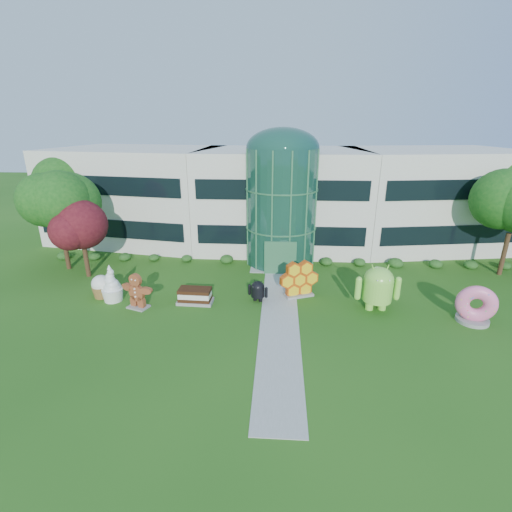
# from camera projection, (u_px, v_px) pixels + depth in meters

# --- Properties ---
(ground) EXTENTS (140.00, 140.00, 0.00)m
(ground) POSITION_uv_depth(u_px,v_px,m) (279.00, 332.00, 22.14)
(ground) COLOR #215114
(ground) RESTS_ON ground
(building) EXTENTS (46.00, 15.00, 9.30)m
(building) POSITION_uv_depth(u_px,v_px,m) (281.00, 197.00, 37.43)
(building) COLOR beige
(building) RESTS_ON ground
(atrium) EXTENTS (6.00, 6.00, 9.80)m
(atrium) POSITION_uv_depth(u_px,v_px,m) (281.00, 207.00, 31.72)
(atrium) COLOR #194738
(atrium) RESTS_ON ground
(walkway) EXTENTS (2.40, 20.00, 0.04)m
(walkway) POSITION_uv_depth(u_px,v_px,m) (279.00, 315.00, 24.01)
(walkway) COLOR #9E9E93
(walkway) RESTS_ON ground
(tree_red) EXTENTS (4.00, 4.00, 6.00)m
(tree_red) POSITION_uv_depth(u_px,v_px,m) (83.00, 241.00, 29.08)
(tree_red) COLOR #3F0C14
(tree_red) RESTS_ON ground
(trees_backdrop) EXTENTS (52.00, 8.00, 8.40)m
(trees_backdrop) POSITION_uv_depth(u_px,v_px,m) (281.00, 213.00, 32.90)
(trees_backdrop) COLOR #124913
(trees_backdrop) RESTS_ON ground
(android_green) EXTENTS (3.20, 2.22, 3.51)m
(android_green) POSITION_uv_depth(u_px,v_px,m) (378.00, 285.00, 24.21)
(android_green) COLOR #86DB46
(android_green) RESTS_ON ground
(android_black) EXTENTS (1.75, 1.44, 1.72)m
(android_black) POSITION_uv_depth(u_px,v_px,m) (258.00, 290.00, 25.68)
(android_black) COLOR black
(android_black) RESTS_ON ground
(donut) EXTENTS (2.64, 1.79, 2.50)m
(donut) POSITION_uv_depth(u_px,v_px,m) (476.00, 304.00, 22.85)
(donut) COLOR #E4578B
(donut) RESTS_ON ground
(gingerbread) EXTENTS (2.89, 1.90, 2.49)m
(gingerbread) POSITION_uv_depth(u_px,v_px,m) (137.00, 291.00, 24.60)
(gingerbread) COLOR brown
(gingerbread) RESTS_ON ground
(ice_cream_sandwich) EXTENTS (2.47, 1.30, 1.08)m
(ice_cream_sandwich) POSITION_uv_depth(u_px,v_px,m) (195.00, 296.00, 25.49)
(ice_cream_sandwich) COLOR black
(ice_cream_sandwich) RESTS_ON ground
(honeycomb) EXTENTS (3.22, 2.13, 2.38)m
(honeycomb) POSITION_uv_depth(u_px,v_px,m) (299.00, 280.00, 26.32)
(honeycomb) COLOR yellow
(honeycomb) RESTS_ON ground
(froyo) EXTENTS (1.91, 1.91, 2.63)m
(froyo) POSITION_uv_depth(u_px,v_px,m) (111.00, 283.00, 25.57)
(froyo) COLOR white
(froyo) RESTS_ON ground
(cupcake) EXTENTS (1.82, 1.82, 1.66)m
(cupcake) POSITION_uv_depth(u_px,v_px,m) (101.00, 286.00, 26.28)
(cupcake) COLOR white
(cupcake) RESTS_ON ground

